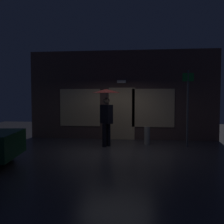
% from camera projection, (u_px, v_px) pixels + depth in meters
% --- Properties ---
extents(ground_plane, '(18.00, 18.00, 0.00)m').
position_uv_depth(ground_plane, '(116.00, 150.00, 9.38)').
color(ground_plane, '#423F44').
extents(building_facade, '(8.01, 0.48, 3.77)m').
position_uv_depth(building_facade, '(122.00, 96.00, 11.58)').
color(building_facade, brown).
rests_on(building_facade, ground).
extents(person_with_umbrella, '(1.04, 1.04, 2.11)m').
position_uv_depth(person_with_umbrella, '(106.00, 104.00, 9.86)').
color(person_with_umbrella, black).
rests_on(person_with_umbrella, ground).
extents(street_sign_post, '(0.40, 0.07, 2.78)m').
position_uv_depth(street_sign_post, '(188.00, 104.00, 9.85)').
color(street_sign_post, '#595B60').
rests_on(street_sign_post, ground).
extents(sidewalk_bollard, '(0.21, 0.21, 0.68)m').
position_uv_depth(sidewalk_bollard, '(147.00, 136.00, 10.28)').
color(sidewalk_bollard, '#9E998E').
rests_on(sidewalk_bollard, ground).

